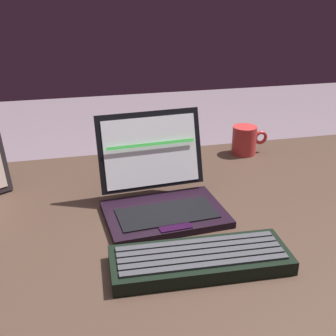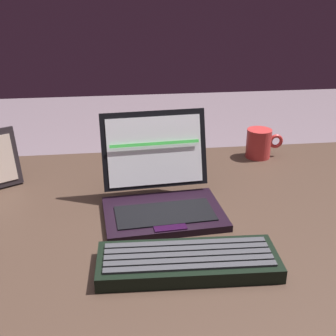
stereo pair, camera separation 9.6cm
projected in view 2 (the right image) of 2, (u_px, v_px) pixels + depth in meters
name	position (u px, v px, depth m)	size (l,w,h in m)	color
desk	(158.00, 261.00, 1.03)	(1.50, 0.82, 0.73)	#3F2D23
laptop_front	(161.00, 193.00, 1.00)	(0.27, 0.25, 0.21)	black
external_keyboard	(188.00, 261.00, 0.81)	(0.34, 0.13, 0.03)	black
coffee_mug	(259.00, 143.00, 1.29)	(0.11, 0.07, 0.09)	#B72F2F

